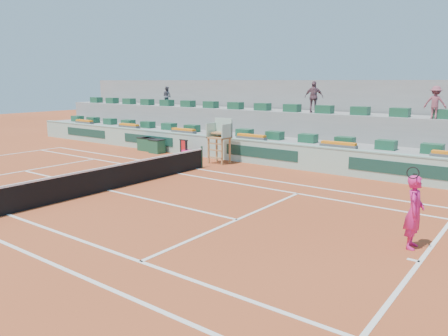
{
  "coord_description": "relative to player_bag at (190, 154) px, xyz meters",
  "views": [
    {
      "loc": [
        14.06,
        -10.89,
        4.35
      ],
      "look_at": [
        4.0,
        2.5,
        1.0
      ],
      "focal_mm": 35.0,
      "sensor_mm": 36.0,
      "label": 1
    }
  ],
  "objects": [
    {
      "name": "spectator_mid",
      "position": [
        5.69,
        3.95,
        3.26
      ],
      "size": [
        1.1,
        0.71,
        1.74
      ],
      "primitive_type": "imported",
      "rotation": [
        0.0,
        0.0,
        3.44
      ],
      "color": "#6D4854",
      "rests_on": "seating_tier_upper"
    },
    {
      "name": "drink_cooler_c",
      "position": [
        -4.11,
        0.36,
        0.21
      ],
      "size": [
        0.84,
        0.73,
        0.84
      ],
      "color": "#194B31",
      "rests_on": "ground"
    },
    {
      "name": "umpire_chair",
      "position": [
        2.34,
        -0.21,
        1.33
      ],
      "size": [
        1.1,
        0.9,
        2.4
      ],
      "color": "#9F6D3C",
      "rests_on": "ground"
    },
    {
      "name": "tennis_net",
      "position": [
        2.34,
        -7.71,
        0.31
      ],
      "size": [
        0.1,
        11.97,
        1.1
      ],
      "color": "black",
      "rests_on": "ground"
    },
    {
      "name": "court_lines",
      "position": [
        2.34,
        -7.71,
        -0.21
      ],
      "size": [
        23.89,
        11.09,
        0.01
      ],
      "color": "silver",
      "rests_on": "ground"
    },
    {
      "name": "seat_row_upper",
      "position": [
        2.34,
        3.99,
        2.6
      ],
      "size": [
        32.9,
        0.6,
        0.44
      ],
      "color": "#1A4F34",
      "rests_on": "seating_tier_upper"
    },
    {
      "name": "towel_rack",
      "position": [
        -0.48,
        -0.03,
        0.39
      ],
      "size": [
        0.61,
        0.1,
        1.03
      ],
      "color": "black",
      "rests_on": "ground"
    },
    {
      "name": "seating_tier_lower",
      "position": [
        2.34,
        2.99,
        0.38
      ],
      "size": [
        36.0,
        4.0,
        1.2
      ],
      "primitive_type": "cube",
      "color": "gray",
      "rests_on": "ground"
    },
    {
      "name": "advertising_hoarding",
      "position": [
        2.36,
        0.79,
        0.42
      ],
      "size": [
        36.0,
        0.34,
        1.26
      ],
      "color": "#9BC3B2",
      "rests_on": "ground"
    },
    {
      "name": "ground",
      "position": [
        2.34,
        -7.71,
        -0.22
      ],
      "size": [
        90.0,
        90.0,
        0.0
      ],
      "primitive_type": "plane",
      "color": "#933B1C",
      "rests_on": "ground"
    },
    {
      "name": "stadium_back_wall",
      "position": [
        2.34,
        6.19,
        1.98
      ],
      "size": [
        36.0,
        0.4,
        4.4
      ],
      "primitive_type": "cube",
      "color": "gray",
      "rests_on": "ground"
    },
    {
      "name": "seat_row_lower",
      "position": [
        2.34,
        2.09,
        1.2
      ],
      "size": [
        32.9,
        0.6,
        0.44
      ],
      "color": "#1A4F34",
      "rests_on": "seating_tier_lower"
    },
    {
      "name": "spectator_right",
      "position": [
        11.95,
        3.72,
        3.15
      ],
      "size": [
        1.0,
        0.59,
        1.53
      ],
      "primitive_type": "imported",
      "rotation": [
        0.0,
        0.0,
        3.16
      ],
      "color": "#8A4551",
      "rests_on": "seating_tier_upper"
    },
    {
      "name": "spectator_left",
      "position": [
        -5.88,
        4.25,
        3.06
      ],
      "size": [
        0.67,
        0.52,
        1.36
      ],
      "primitive_type": "imported",
      "rotation": [
        0.0,
        0.0,
        3.13
      ],
      "color": "#4C4B58",
      "rests_on": "seating_tier_upper"
    },
    {
      "name": "tennis_player",
      "position": [
        13.81,
        -6.85,
        0.77
      ],
      "size": [
        0.53,
        0.94,
        2.28
      ],
      "color": "#DB1C73",
      "rests_on": "ground"
    },
    {
      "name": "flower_planters",
      "position": [
        0.84,
        1.29,
        1.12
      ],
      "size": [
        26.8,
        0.36,
        0.28
      ],
      "color": "#535353",
      "rests_on": "seating_tier_lower"
    },
    {
      "name": "drink_cooler_b",
      "position": [
        -3.8,
        0.31,
        0.21
      ],
      "size": [
        0.72,
        0.62,
        0.84
      ],
      "color": "#194B31",
      "rests_on": "ground"
    },
    {
      "name": "player_bag",
      "position": [
        0.0,
        0.0,
        0.0
      ],
      "size": [
        0.98,
        0.43,
        0.43
      ],
      "primitive_type": "cube",
      "color": "#DB1C73",
      "rests_on": "ground"
    },
    {
      "name": "drink_cooler_a",
      "position": [
        -2.79,
        0.08,
        0.21
      ],
      "size": [
        0.84,
        0.73,
        0.84
      ],
      "color": "#194B31",
      "rests_on": "ground"
    },
    {
      "name": "seating_tier_upper",
      "position": [
        2.34,
        4.59,
        1.08
      ],
      "size": [
        36.0,
        2.4,
        2.6
      ],
      "primitive_type": "cube",
      "color": "gray",
      "rests_on": "ground"
    }
  ]
}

